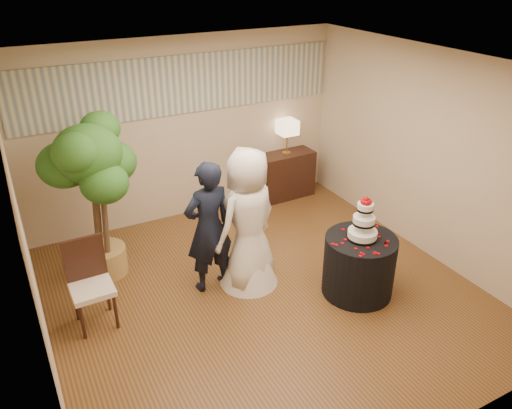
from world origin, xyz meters
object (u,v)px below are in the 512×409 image
console (286,175)px  ficus_tree (95,200)px  groom (209,228)px  cake_table (359,266)px  bride (248,220)px  wedding_cake (364,218)px  table_lamp (287,137)px  side_chair (92,287)px

console → ficus_tree: ficus_tree is taller
groom → cake_table: bearing=142.7°
bride → wedding_cake: bearing=125.3°
table_lamp → side_chair: table_lamp is taller
groom → console: 2.89m
groom → ficus_tree: (-1.12, 0.93, 0.22)m
table_lamp → groom: bearing=-140.3°
table_lamp → ficus_tree: ficus_tree is taller
side_chair → wedding_cake: bearing=-17.7°
ficus_tree → groom: bearing=-39.7°
bride → ficus_tree: bearing=-52.2°
bride → console: size_ratio=1.92×
groom → wedding_cake: 1.85m
cake_table → side_chair: side_chair is taller
groom → side_chair: size_ratio=1.65×
cake_table → table_lamp: bearing=77.3°
cake_table → side_chair: 3.15m
wedding_cake → side_chair: (-3.02, 0.91, -0.53)m
groom → bride: bride is taller
ficus_tree → table_lamp: bearing=15.0°
bride → table_lamp: bearing=-149.4°
groom → side_chair: bearing=-3.3°
cake_table → side_chair: (-3.02, 0.91, 0.13)m
console → table_lamp: 0.69m
table_lamp → wedding_cake: bearing=-102.7°
console → groom: bearing=-142.0°
bride → ficus_tree: (-1.59, 1.08, 0.17)m
groom → cake_table: (1.57, -0.97, -0.47)m
table_lamp → ficus_tree: 3.44m
console → side_chair: bearing=-154.4°
bride → cake_table: bride is taller
cake_table → ficus_tree: 3.37m
table_lamp → cake_table: bearing=-102.7°
wedding_cake → ficus_tree: 3.30m
table_lamp → side_chair: (-3.65, -1.89, -0.57)m
ficus_tree → side_chair: (-0.32, -1.00, -0.56)m
ficus_tree → console: bearing=15.0°
console → table_lamp: table_lamp is taller
console → table_lamp: size_ratio=1.65×
console → table_lamp: bearing=0.0°
bride → cake_table: (1.10, -0.82, -0.53)m
console → ficus_tree: size_ratio=0.44×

